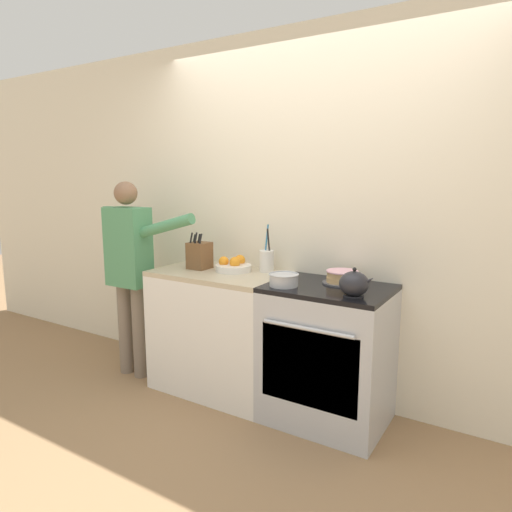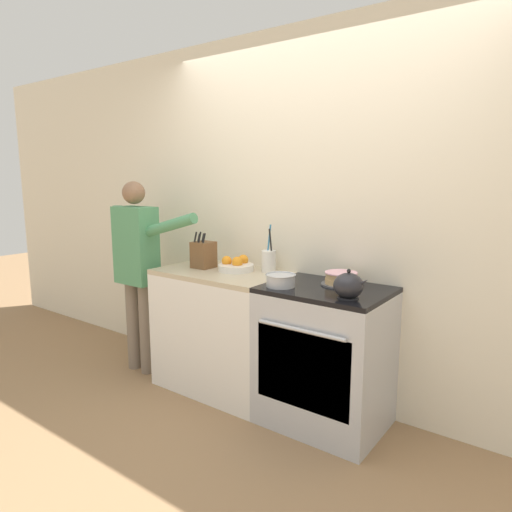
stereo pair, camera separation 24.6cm
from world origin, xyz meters
The scene contains 11 objects.
ground_plane centered at (0.00, 0.00, 0.00)m, with size 16.00×16.00×0.00m, color #93704C.
wall_back centered at (0.00, 0.60, 1.30)m, with size 8.00×0.04×2.60m.
counter_cabinet centered at (-0.62, 0.29, 0.45)m, with size 0.96×0.58×0.90m.
stove_range centered at (0.24, 0.29, 0.45)m, with size 0.77×0.61×0.90m.
layer_cake centered at (0.28, 0.41, 0.94)m, with size 0.25×0.25×0.09m.
tea_kettle centered at (0.45, 0.14, 0.98)m, with size 0.21×0.17×0.17m.
mixing_bowl centered at (-0.01, 0.15, 0.95)m, with size 0.19×0.19×0.08m.
knife_block centered at (-0.81, 0.30, 1.01)m, with size 0.15×0.15×0.28m.
utensil_crock centered at (-0.32, 0.47, 0.99)m, with size 0.10×0.10×0.34m.
fruit_bowl centered at (-0.55, 0.37, 0.94)m, with size 0.26×0.26×0.11m.
person_baker centered at (-1.36, 0.12, 0.92)m, with size 0.90×0.20×1.55m.
Camera 1 is at (1.32, -2.33, 1.59)m, focal length 32.00 mm.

